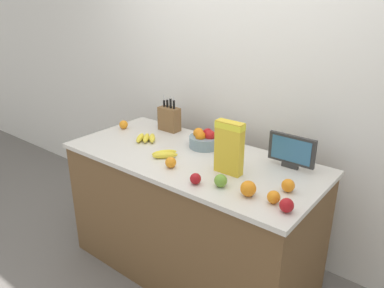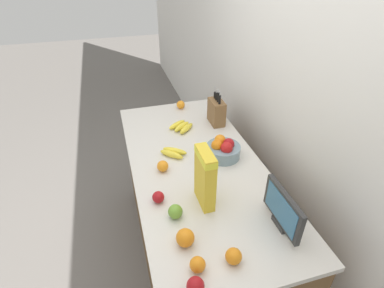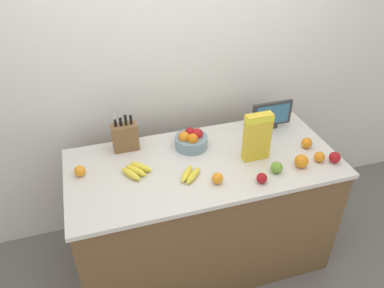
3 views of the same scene
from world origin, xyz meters
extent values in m
plane|color=slate|center=(0.00, 0.00, 0.00)|extent=(14.00, 14.00, 0.00)
cube|color=silver|center=(0.00, 0.62, 1.30)|extent=(9.00, 0.06, 2.60)
cube|color=brown|center=(0.00, 0.00, 0.44)|extent=(1.72, 0.78, 0.88)
cube|color=beige|center=(0.00, 0.00, 0.90)|extent=(1.75, 0.81, 0.03)
cube|color=brown|center=(-0.46, 0.29, 1.00)|extent=(0.17, 0.09, 0.19)
cylinder|color=black|center=(-0.51, 0.29, 1.12)|extent=(0.02, 0.02, 0.05)
cube|color=silver|center=(-0.51, 0.29, 1.17)|extent=(0.01, 0.00, 0.04)
cylinder|color=black|center=(-0.47, 0.29, 1.13)|extent=(0.02, 0.02, 0.06)
cube|color=silver|center=(-0.47, 0.29, 1.17)|extent=(0.01, 0.00, 0.02)
cylinder|color=black|center=(-0.44, 0.29, 1.13)|extent=(0.02, 0.02, 0.07)
cube|color=silver|center=(-0.44, 0.29, 1.18)|extent=(0.01, 0.00, 0.02)
cylinder|color=black|center=(-0.41, 0.29, 1.13)|extent=(0.02, 0.02, 0.07)
cube|color=silver|center=(-0.41, 0.29, 1.18)|extent=(0.01, 0.00, 0.03)
cube|color=#2D2D2D|center=(0.59, 0.24, 0.93)|extent=(0.10, 0.03, 0.03)
cube|color=#2D2D2D|center=(0.59, 0.24, 1.03)|extent=(0.30, 0.02, 0.18)
cube|color=#33668C|center=(0.59, 0.23, 1.03)|extent=(0.25, 0.00, 0.15)
cube|color=gold|center=(0.33, -0.06, 1.07)|extent=(0.17, 0.06, 0.32)
cube|color=yellow|center=(0.33, -0.06, 1.21)|extent=(0.17, 0.07, 0.04)
cylinder|color=gray|center=(-0.03, 0.19, 0.95)|extent=(0.22, 0.22, 0.08)
sphere|color=red|center=(0.01, 0.19, 1.00)|extent=(0.08, 0.08, 0.08)
sphere|color=#A31419|center=(-0.03, 0.22, 1.00)|extent=(0.07, 0.07, 0.07)
sphere|color=orange|center=(-0.08, 0.18, 1.00)|extent=(0.08, 0.08, 0.08)
sphere|color=orange|center=(-0.03, 0.14, 1.00)|extent=(0.07, 0.07, 0.07)
ellipsoid|color=yellow|center=(-0.11, -0.13, 0.93)|extent=(0.14, 0.15, 0.04)
ellipsoid|color=yellow|center=(-0.15, -0.11, 0.93)|extent=(0.13, 0.16, 0.04)
ellipsoid|color=yellow|center=(-0.40, 0.04, 0.93)|extent=(0.14, 0.15, 0.04)
ellipsoid|color=yellow|center=(-0.44, 0.02, 0.93)|extent=(0.13, 0.15, 0.04)
ellipsoid|color=yellow|center=(-0.47, -0.01, 0.93)|extent=(0.12, 0.16, 0.04)
sphere|color=#6B9E33|center=(0.39, -0.23, 0.95)|extent=(0.07, 0.07, 0.07)
sphere|color=#A31419|center=(0.26, -0.29, 0.94)|extent=(0.06, 0.06, 0.06)
sphere|color=#A31419|center=(0.80, -0.24, 0.95)|extent=(0.07, 0.07, 0.07)
sphere|color=orange|center=(0.71, -0.21, 0.95)|extent=(0.07, 0.07, 0.07)
sphere|color=orange|center=(0.01, -0.22, 0.95)|extent=(0.07, 0.07, 0.07)
sphere|color=orange|center=(0.57, -0.22, 0.95)|extent=(0.09, 0.09, 0.09)
sphere|color=orange|center=(0.71, -0.05, 0.95)|extent=(0.07, 0.07, 0.07)
sphere|color=orange|center=(-0.77, 0.09, 0.95)|extent=(0.07, 0.07, 0.07)
camera|label=1|loc=(1.42, -1.79, 1.91)|focal=35.00mm
camera|label=2|loc=(1.43, -0.44, 2.06)|focal=28.00mm
camera|label=3|loc=(-0.64, -1.81, 2.37)|focal=35.00mm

